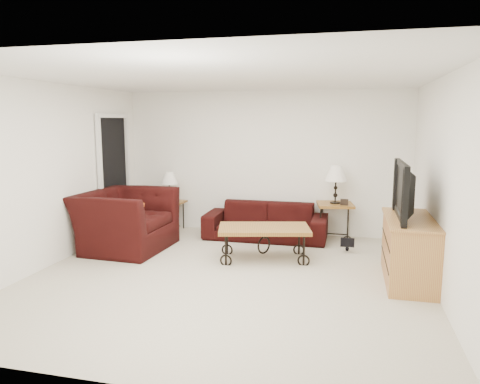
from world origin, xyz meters
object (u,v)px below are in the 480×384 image
object	(u,v)px
lamp_right	(336,185)
backpack	(348,238)
lamp_left	(169,187)
side_table_right	(334,222)
armchair	(126,220)
tv_stand	(409,250)
side_table_left	(170,216)
sofa	(266,221)
coffee_table	(264,243)
television	(411,190)

from	to	relation	value
lamp_right	backpack	bearing A→B (deg)	-70.47
backpack	lamp_left	bearing A→B (deg)	-169.92
side_table_right	lamp_left	bearing A→B (deg)	180.00
side_table_right	armchair	xyz separation A→B (m)	(-3.14, -1.30, 0.14)
lamp_right	tv_stand	xyz separation A→B (m)	(0.97, -1.79, -0.54)
tv_stand	side_table_left	bearing A→B (deg)	155.38
sofa	armchair	bearing A→B (deg)	-150.73
side_table_left	lamp_left	distance (m)	0.53
sofa	backpack	distance (m)	1.44
backpack	side_table_right	bearing A→B (deg)	130.84
lamp_right	armchair	xyz separation A→B (m)	(-3.14, -1.30, -0.49)
armchair	side_table_left	bearing A→B (deg)	-5.53
armchair	backpack	world-z (taller)	armchair
sofa	lamp_right	world-z (taller)	lamp_right
side_table_left	lamp_right	world-z (taller)	lamp_right
coffee_table	armchair	world-z (taller)	armchair
side_table_right	coffee_table	size ratio (longest dim) A/B	0.49
lamp_left	backpack	distance (m)	3.28
sofa	coffee_table	bearing A→B (deg)	-80.58
side_table_left	side_table_right	xyz separation A→B (m)	(2.94, 0.00, 0.05)
coffee_table	television	bearing A→B (deg)	-13.38
sofa	side_table_left	xyz separation A→B (m)	(-1.80, 0.18, -0.03)
side_table_left	coffee_table	bearing A→B (deg)	-33.89
side_table_left	side_table_right	size ratio (longest dim) A/B	0.85
side_table_left	lamp_right	size ratio (longest dim) A/B	0.85
tv_stand	backpack	distance (m)	1.40
sofa	armchair	xyz separation A→B (m)	(-2.00, -1.12, 0.16)
lamp_right	tv_stand	bearing A→B (deg)	-61.61
side_table_right	coffee_table	world-z (taller)	side_table_right
sofa	side_table_right	bearing A→B (deg)	8.99
sofa	backpack	xyz separation A→B (m)	(1.36, -0.45, -0.09)
side_table_left	side_table_right	distance (m)	2.94
side_table_right	lamp_right	size ratio (longest dim) A/B	1.00
lamp_right	lamp_left	bearing A→B (deg)	180.00
television	armchair	bearing A→B (deg)	-96.86
coffee_table	tv_stand	xyz separation A→B (m)	(1.91, -0.45, 0.16)
side_table_right	lamp_left	world-z (taller)	lamp_left
coffee_table	armchair	size ratio (longest dim) A/B	0.92
lamp_right	backpack	distance (m)	0.99
lamp_right	coffee_table	world-z (taller)	lamp_right
lamp_left	coffee_table	world-z (taller)	lamp_left
side_table_right	backpack	distance (m)	0.68
lamp_right	armchair	distance (m)	3.43
sofa	side_table_right	distance (m)	1.15
armchair	lamp_left	bearing A→B (deg)	-5.53
armchair	television	distance (m)	4.17
side_table_left	lamp_left	xyz separation A→B (m)	(0.00, 0.00, 0.53)
tv_stand	television	world-z (taller)	television
side_table_right	sofa	bearing A→B (deg)	-171.01
coffee_table	armchair	xyz separation A→B (m)	(-2.19, 0.04, 0.21)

